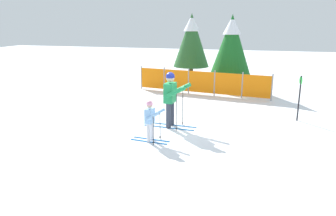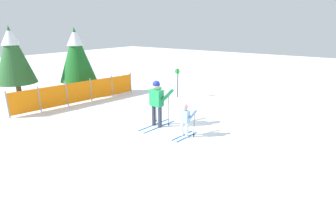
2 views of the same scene
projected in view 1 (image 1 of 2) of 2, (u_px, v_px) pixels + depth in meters
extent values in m
plane|color=white|center=(176.00, 127.00, 10.76)|extent=(60.00, 60.00, 0.00)
cube|color=#1966B2|center=(172.00, 125.00, 10.96)|extent=(1.71, 0.19, 0.02)
cube|color=#1966B2|center=(168.00, 128.00, 10.66)|extent=(1.71, 0.19, 0.02)
cylinder|color=#333847|center=(172.00, 113.00, 10.85)|extent=(0.16, 0.16, 0.81)
cylinder|color=#333847|center=(168.00, 115.00, 10.55)|extent=(0.16, 0.16, 0.81)
cube|color=#1E8C4C|center=(170.00, 93.00, 10.51)|extent=(0.33, 0.53, 0.63)
cylinder|color=#1E8C4C|center=(182.00, 88.00, 10.68)|extent=(0.64, 0.18, 0.41)
cylinder|color=#1E8C4C|center=(176.00, 92.00, 10.11)|extent=(0.64, 0.18, 0.41)
sphere|color=#D8AD8C|center=(170.00, 78.00, 10.39)|extent=(0.27, 0.27, 0.27)
sphere|color=navy|center=(170.00, 76.00, 10.38)|extent=(0.28, 0.28, 0.28)
cylinder|color=black|center=(183.00, 107.00, 10.84)|extent=(0.02, 0.02, 1.26)
cylinder|color=black|center=(183.00, 123.00, 10.99)|extent=(0.07, 0.07, 0.01)
cylinder|color=black|center=(176.00, 112.00, 10.24)|extent=(0.02, 0.02, 1.26)
cylinder|color=black|center=(176.00, 129.00, 10.39)|extent=(0.07, 0.07, 0.01)
cube|color=#1966B2|center=(152.00, 139.00, 9.62)|extent=(1.13, 0.16, 0.02)
cube|color=#1966B2|center=(149.00, 142.00, 9.43)|extent=(1.13, 0.16, 0.02)
cylinder|color=silver|center=(151.00, 130.00, 9.55)|extent=(0.11, 0.11, 0.54)
cylinder|color=silver|center=(148.00, 133.00, 9.36)|extent=(0.11, 0.11, 0.54)
cube|color=#8CBFF2|center=(150.00, 116.00, 9.33)|extent=(0.22, 0.35, 0.42)
cylinder|color=#8CBFF2|center=(158.00, 112.00, 9.44)|extent=(0.42, 0.13, 0.29)
cylinder|color=#8CBFF2|center=(153.00, 116.00, 9.07)|extent=(0.42, 0.13, 0.29)
sphere|color=#D8AD8C|center=(150.00, 105.00, 9.25)|extent=(0.18, 0.18, 0.18)
sphere|color=pink|center=(150.00, 104.00, 9.24)|extent=(0.19, 0.19, 0.19)
cylinder|color=black|center=(160.00, 126.00, 9.57)|extent=(0.02, 0.02, 0.84)
cylinder|color=black|center=(160.00, 137.00, 9.66)|extent=(0.07, 0.07, 0.01)
cylinder|color=black|center=(153.00, 131.00, 9.12)|extent=(0.02, 0.02, 0.84)
cylinder|color=black|center=(153.00, 143.00, 9.22)|extent=(0.07, 0.07, 0.01)
cylinder|color=gray|center=(141.00, 77.00, 16.64)|extent=(0.06, 0.06, 1.18)
cylinder|color=gray|center=(164.00, 79.00, 16.13)|extent=(0.06, 0.06, 1.18)
cylinder|color=gray|center=(189.00, 81.00, 15.63)|extent=(0.06, 0.06, 1.18)
cylinder|color=gray|center=(214.00, 83.00, 15.12)|extent=(0.06, 0.06, 1.18)
cylinder|color=gray|center=(242.00, 85.00, 14.61)|extent=(0.06, 0.06, 1.18)
cylinder|color=gray|center=(272.00, 88.00, 14.10)|extent=(0.06, 0.06, 1.18)
cube|color=orange|center=(153.00, 78.00, 16.39)|extent=(1.27, 0.24, 0.99)
cube|color=orange|center=(176.00, 80.00, 15.88)|extent=(1.27, 0.24, 0.99)
cube|color=orange|center=(201.00, 82.00, 15.37)|extent=(1.27, 0.24, 0.99)
cube|color=orange|center=(228.00, 84.00, 14.86)|extent=(1.27, 0.24, 0.99)
cube|color=orange|center=(257.00, 86.00, 14.36)|extent=(1.27, 0.24, 0.99)
cylinder|color=#4C3823|center=(191.00, 73.00, 19.17)|extent=(0.26, 0.26, 0.80)
cone|color=#2A5F2E|center=(191.00, 40.00, 18.68)|extent=(2.04, 2.04, 2.99)
cone|color=white|center=(192.00, 23.00, 18.43)|extent=(0.92, 0.92, 0.90)
cylinder|color=#4C3823|center=(230.00, 81.00, 16.63)|extent=(0.25, 0.25, 0.78)
cone|color=#196123|center=(231.00, 45.00, 16.15)|extent=(1.99, 1.99, 2.91)
cone|color=white|center=(232.00, 25.00, 15.91)|extent=(0.90, 0.90, 0.87)
cylinder|color=black|center=(299.00, 99.00, 11.26)|extent=(0.05, 0.05, 1.58)
cylinder|color=green|center=(301.00, 80.00, 11.12)|extent=(0.06, 0.28, 0.28)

